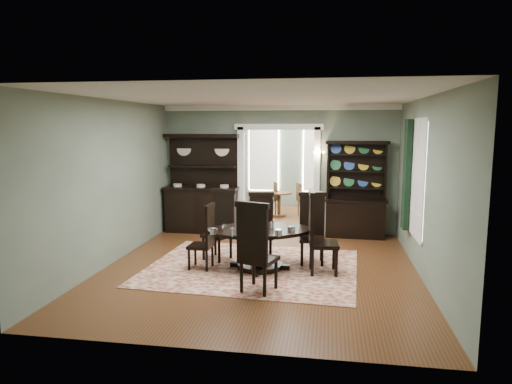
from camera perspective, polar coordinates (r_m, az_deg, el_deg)
room at (r=7.91m, az=0.47°, el=1.39°), size 5.51×6.01×3.01m
parlor at (r=13.34m, az=4.06°, el=3.92°), size 3.51×3.50×3.01m
doorway_trim at (r=10.82m, az=2.85°, el=3.46°), size 2.08×0.25×2.57m
right_window at (r=8.83m, az=18.95°, el=1.81°), size 0.15×1.47×2.12m
wall_sconce at (r=10.59m, az=7.90°, el=4.76°), size 0.27×0.21×0.21m
rug at (r=8.31m, az=-0.49°, el=-9.37°), size 3.85×3.22×0.01m
dining_table at (r=8.12m, az=0.48°, el=-6.13°), size 2.09×2.09×0.72m
centerpiece at (r=7.99m, az=-0.14°, el=-4.19°), size 1.60×1.03×0.26m
chair_far_left at (r=8.74m, az=-4.46°, el=-3.81°), size 0.64×0.62×1.33m
chair_far_mid at (r=8.74m, az=0.65°, el=-3.99°), size 0.53×0.51×1.27m
chair_far_right at (r=8.53m, az=7.02°, el=-4.21°), size 0.52×0.49×1.31m
chair_end_left at (r=8.11m, az=-6.29°, el=-5.39°), size 0.43×0.45×1.17m
chair_end_right at (r=7.88m, az=7.59°, el=-4.76°), size 0.55×0.58×1.44m
chair_near at (r=6.87m, az=-0.10°, el=-6.71°), size 0.66×0.64×1.42m
sideboard at (r=11.00m, az=-6.77°, el=-0.72°), size 1.77×0.63×2.34m
welsh_dresser at (r=10.64m, az=12.34°, el=-1.28°), size 1.42×0.56×2.19m
parlor_table at (r=12.81m, az=2.90°, el=-1.06°), size 0.74×0.74×0.69m
parlor_chair_left at (r=12.89m, az=2.00°, el=-0.73°), size 0.45×0.44×0.95m
parlor_chair_right at (r=12.72m, az=5.85°, el=-0.87°), size 0.46×0.45×0.96m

